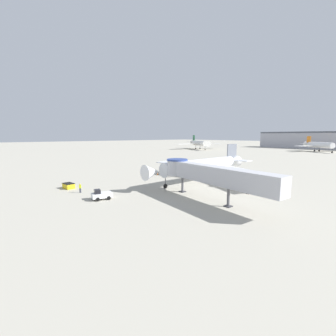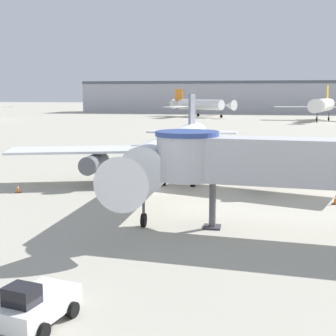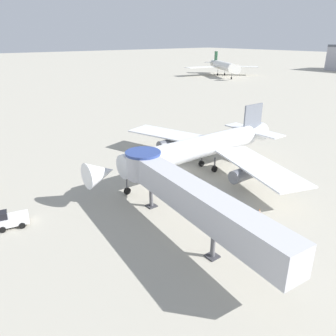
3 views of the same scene
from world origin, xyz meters
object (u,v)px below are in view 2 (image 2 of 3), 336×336
(main_airplane, at_px, (175,150))
(pushback_tug_white, at_px, (34,305))
(traffic_cone_starboard_wing, at_px, (336,199))
(background_jet_orange_tail, at_px, (199,105))
(background_jet_gold_tail, at_px, (323,105))
(traffic_cone_port_wing, at_px, (18,189))
(jet_bridge, at_px, (320,162))

(main_airplane, xyz_separation_m, pushback_tug_white, (-1.31, -25.33, -2.90))
(traffic_cone_starboard_wing, distance_m, background_jet_orange_tail, 139.01)
(pushback_tug_white, height_order, background_jet_orange_tail, background_jet_orange_tail)
(main_airplane, height_order, background_jet_orange_tail, background_jet_orange_tail)
(pushback_tug_white, relative_size, background_jet_gold_tail, 0.12)
(traffic_cone_port_wing, bearing_deg, traffic_cone_starboard_wing, 0.55)
(traffic_cone_starboard_wing, bearing_deg, background_jet_orange_tail, 100.53)
(jet_bridge, height_order, background_jet_orange_tail, background_jet_orange_tail)
(jet_bridge, xyz_separation_m, traffic_cone_starboard_wing, (2.63, 8.85, -4.15))
(pushback_tug_white, relative_size, background_jet_orange_tail, 0.13)
(background_jet_gold_tail, xyz_separation_m, background_jet_orange_tail, (-41.31, 18.71, -0.42))
(background_jet_gold_tail, bearing_deg, traffic_cone_port_wing, -93.26)
(traffic_cone_port_wing, bearing_deg, jet_bridge, -19.65)
(jet_bridge, relative_size, pushback_tug_white, 6.37)
(traffic_cone_port_wing, relative_size, background_jet_orange_tail, 0.03)
(main_airplane, bearing_deg, traffic_cone_port_wing, -164.84)
(jet_bridge, distance_m, background_jet_gold_tail, 128.09)
(jet_bridge, bearing_deg, main_airplane, 137.51)
(pushback_tug_white, distance_m, traffic_cone_port_wing, 24.98)
(main_airplane, xyz_separation_m, traffic_cone_port_wing, (-13.37, -3.45, -3.29))
(main_airplane, bearing_deg, traffic_cone_starboard_wing, -12.75)
(background_jet_gold_tail, bearing_deg, pushback_tug_white, -85.74)
(jet_bridge, bearing_deg, traffic_cone_starboard_wing, 79.34)
(traffic_cone_port_wing, relative_size, background_jet_gold_tail, 0.02)
(jet_bridge, bearing_deg, pushback_tug_white, -126.23)
(background_jet_gold_tail, height_order, background_jet_orange_tail, background_jet_gold_tail)
(background_jet_gold_tail, relative_size, background_jet_orange_tail, 1.08)
(jet_bridge, height_order, traffic_cone_port_wing, jet_bridge)
(main_airplane, distance_m, background_jet_gold_tail, 118.38)
(background_jet_gold_tail, bearing_deg, traffic_cone_starboard_wing, -81.11)
(background_jet_orange_tail, bearing_deg, main_airplane, -139.58)
(traffic_cone_port_wing, height_order, background_jet_gold_tail, background_jet_gold_tail)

